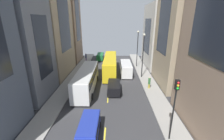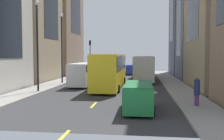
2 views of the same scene
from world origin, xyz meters
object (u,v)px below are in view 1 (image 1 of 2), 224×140
Objects in this scene: delivery_van_white at (126,68)px; car_black_2 at (114,87)px; city_bus_white at (87,78)px; car_green_0 at (100,56)px; streetcar_yellow at (110,64)px; car_blue_1 at (89,128)px; pedestrian_crossing_near at (149,82)px; traffic_light_near_corner at (175,100)px; pedestrian_crossing_mid at (86,57)px.

delivery_van_white is 8.48m from car_black_2.
city_bus_white is 19.18m from car_green_0.
car_blue_1 is at bearing -94.66° from streetcar_yellow.
city_bus_white is at bearing 101.15° from car_blue_1.
traffic_light_near_corner is at bearing 97.74° from pedestrian_crossing_near.
pedestrian_crossing_mid is (-7.01, 9.96, -0.95)m from streetcar_yellow.
pedestrian_crossing_near is at bearing -64.16° from delivery_van_white.
car_blue_1 is at bearing -78.85° from city_bus_white.
car_black_2 is (-2.43, -8.10, -0.60)m from delivery_van_white.
pedestrian_crossing_mid is at bearing 114.59° from traffic_light_near_corner.
city_bus_white reaches higher than delivery_van_white.
traffic_light_near_corner is (-0.45, -11.09, 3.15)m from pedestrian_crossing_near.
car_blue_1 is at bearing 177.32° from traffic_light_near_corner.
traffic_light_near_corner reaches higher than pedestrian_crossing_near.
streetcar_yellow is at bearing 95.41° from car_black_2.
streetcar_yellow is 2.73× the size of car_green_0.
streetcar_yellow reaches higher than delivery_van_white.
car_black_2 is at bearing -106.72° from delivery_van_white.
pedestrian_crossing_mid is (-7.86, 18.91, 0.26)m from car_black_2.
pedestrian_crossing_mid is at bearing 100.98° from car_blue_1.
streetcar_yellow is 2.92× the size of car_blue_1.
city_bus_white is at bearing -134.22° from delivery_van_white.
pedestrian_crossing_near reaches higher than car_blue_1.
delivery_van_white reaches higher than car_blue_1.
traffic_light_near_corner is at bearing -61.69° from car_black_2.
car_blue_1 is (1.67, -29.70, 0.01)m from car_green_0.
city_bus_white is 2.51× the size of car_green_0.
pedestrian_crossing_near is (9.77, -18.97, 0.17)m from car_green_0.
city_bus_white is 10.22m from pedestrian_crossing_near.
pedestrian_crossing_near is 1.02× the size of pedestrian_crossing_mid.
city_bus_white is 5.70× the size of pedestrian_crossing_near.
pedestrian_crossing_mid is (-3.84, -1.29, 0.15)m from car_green_0.
car_green_0 is (-3.17, 11.26, -1.10)m from streetcar_yellow.
car_blue_1 is 1.00× the size of car_black_2.
delivery_van_white is (6.86, 7.05, -0.49)m from city_bus_white.
pedestrian_crossing_mid is (-3.43, 17.86, -0.84)m from city_bus_white.
pedestrian_crossing_near is at bearing -62.74° from car_green_0.
delivery_van_white is at bearing -61.95° from car_green_0.
delivery_van_white is 1.37× the size of car_green_0.
car_green_0 is 4.05m from pedestrian_crossing_mid.
car_green_0 is at bearing 93.22° from car_blue_1.
car_green_0 is 1.07× the size of car_black_2.
city_bus_white is 4.68m from car_black_2.
car_green_0 is at bearing 105.74° from streetcar_yellow.
streetcar_yellow is 2.03× the size of traffic_light_near_corner.
city_bus_white is 14.80m from traffic_light_near_corner.
car_green_0 is 0.74× the size of traffic_light_near_corner.
city_bus_white is at bearing -11.58° from pedestrian_crossing_mid.
streetcar_yellow reaches higher than pedestrian_crossing_mid.
streetcar_yellow is 3.44m from delivery_van_white.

